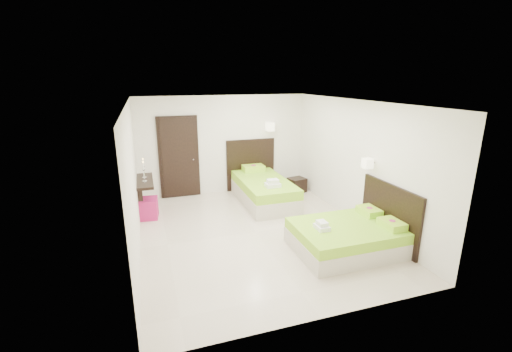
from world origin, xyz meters
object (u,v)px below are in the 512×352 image
object	(u,v)px
bed_single	(263,188)
bed_double	(350,235)
nightstand	(297,185)
ottoman	(147,208)

from	to	relation	value
bed_single	bed_double	distance (m)	2.99
bed_single	nightstand	size ratio (longest dim) A/B	5.25
bed_single	nightstand	bearing A→B (deg)	19.53
nightstand	ottoman	size ratio (longest dim) A/B	0.96
nightstand	ottoman	xyz separation A→B (m)	(-3.96, -0.64, 0.03)
bed_double	nightstand	distance (m)	3.35
nightstand	bed_single	bearing A→B (deg)	-172.42
bed_double	nightstand	xyz separation A→B (m)	(0.48, 3.32, -0.09)
ottoman	bed_double	bearing A→B (deg)	-37.53
bed_single	bed_double	world-z (taller)	bed_single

